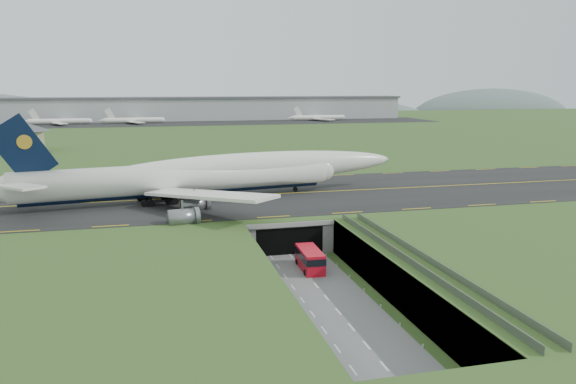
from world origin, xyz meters
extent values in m
plane|color=#375020|center=(0.00, 0.00, 0.00)|extent=(900.00, 900.00, 0.00)
cube|color=gray|center=(0.00, 0.00, 3.00)|extent=(800.00, 800.00, 6.00)
cube|color=slate|center=(0.00, -7.50, 0.10)|extent=(12.00, 75.00, 0.20)
cube|color=black|center=(0.00, 33.00, 6.09)|extent=(800.00, 44.00, 0.18)
cube|color=gray|center=(0.00, 19.00, 5.50)|extent=(16.00, 22.00, 1.00)
cube|color=gray|center=(-7.00, 19.00, 3.00)|extent=(2.00, 22.00, 6.00)
cube|color=gray|center=(7.00, 19.00, 3.00)|extent=(2.00, 22.00, 6.00)
cube|color=black|center=(0.00, 14.00, 2.50)|extent=(12.00, 12.00, 5.00)
cube|color=#A8A8A3|center=(0.00, 7.95, 5.60)|extent=(17.00, 0.50, 0.80)
cube|color=#A8A8A3|center=(11.00, -18.50, 5.80)|extent=(3.00, 53.00, 0.50)
cube|color=gray|center=(9.60, -18.50, 6.55)|extent=(0.06, 53.00, 1.00)
cube|color=gray|center=(12.40, -18.50, 6.55)|extent=(0.06, 53.00, 1.00)
cylinder|color=#A8A8A3|center=(11.00, -40.00, 2.80)|extent=(0.90, 0.90, 5.60)
cylinder|color=#A8A8A3|center=(11.00, -28.00, 2.80)|extent=(0.90, 0.90, 5.60)
cylinder|color=#A8A8A3|center=(11.00, -16.00, 2.80)|extent=(0.90, 0.90, 5.60)
cylinder|color=#A8A8A3|center=(11.00, -4.00, 2.80)|extent=(0.90, 0.90, 5.60)
cylinder|color=white|center=(-17.27, 30.53, 10.86)|extent=(63.77, 15.63, 5.99)
sphere|color=white|center=(14.15, 35.39, 10.86)|extent=(6.69, 6.69, 5.87)
ellipsoid|color=white|center=(-0.30, 33.16, 12.20)|extent=(64.47, 15.28, 6.29)
ellipsoid|color=black|center=(13.23, 35.25, 11.60)|extent=(4.54, 3.23, 2.10)
cylinder|color=black|center=(-17.27, 30.53, 8.52)|extent=(60.09, 11.72, 2.51)
cube|color=white|center=(-17.71, 45.61, 9.92)|extent=(16.25, 28.50, 2.52)
cube|color=white|center=(-47.00, 33.04, 12.26)|extent=(7.36, 11.11, 0.96)
cube|color=white|center=(-13.14, 16.03, 9.92)|extent=(22.66, 25.95, 2.52)
cube|color=white|center=(-44.85, 19.17, 12.26)|extent=(9.54, 10.77, 0.96)
cube|color=black|center=(-45.46, 26.18, 17.87)|extent=(11.84, 2.37, 13.24)
cylinder|color=gold|center=(-45.00, 26.25, 19.27)|extent=(2.69, 1.05, 2.62)
cylinder|color=slate|center=(-17.96, 39.42, 7.02)|extent=(5.28, 3.79, 3.09)
cylinder|color=slate|center=(-23.83, 48.45, 7.02)|extent=(5.28, 3.79, 3.09)
cylinder|color=slate|center=(-15.24, 21.86, 7.02)|extent=(5.28, 3.79, 3.09)
cylinder|color=slate|center=(-18.11, 11.48, 7.02)|extent=(5.28, 3.79, 3.09)
cylinder|color=black|center=(7.87, 34.42, 6.69)|extent=(1.09, 0.62, 1.03)
cube|color=black|center=(-21.43, 29.89, 6.83)|extent=(6.55, 7.33, 1.31)
cube|color=red|center=(1.20, -0.52, 1.84)|extent=(3.33, 8.30, 3.28)
cube|color=black|center=(1.20, -0.52, 2.50)|extent=(3.40, 8.41, 1.09)
cube|color=black|center=(1.20, -0.52, 0.47)|extent=(3.09, 7.75, 0.55)
cylinder|color=black|center=(-0.31, -3.20, 0.60)|extent=(0.41, 1.00, 0.98)
cylinder|color=black|center=(-0.13, 2.27, 0.60)|extent=(0.41, 1.00, 0.98)
cylinder|color=black|center=(2.54, -3.30, 0.60)|extent=(0.41, 1.00, 0.98)
cylinder|color=black|center=(2.71, 2.17, 0.60)|extent=(0.41, 1.00, 0.98)
cube|color=tan|center=(-67.77, 130.75, 9.77)|extent=(18.24, 18.24, 7.53)
cone|color=#4C4C51|center=(-67.77, 130.75, 15.42)|extent=(26.75, 26.75, 3.77)
cube|color=#B2B2B2|center=(0.00, 300.00, 13.50)|extent=(300.00, 22.00, 15.00)
cube|color=#4C4C51|center=(0.00, 300.00, 21.00)|extent=(302.00, 24.00, 1.20)
cube|color=black|center=(0.00, 270.00, 6.14)|extent=(320.00, 50.00, 0.08)
cylinder|color=white|center=(-74.60, 275.00, 8.18)|extent=(34.00, 3.20, 3.20)
cylinder|color=white|center=(-31.80, 275.00, 8.18)|extent=(34.00, 3.20, 3.20)
cylinder|color=white|center=(86.41, 275.00, 8.18)|extent=(34.00, 3.20, 3.20)
ellipsoid|color=slate|center=(120.00, 430.00, -4.00)|extent=(260.00, 91.00, 44.00)
ellipsoid|color=slate|center=(320.00, 430.00, -4.00)|extent=(180.00, 63.00, 60.00)
camera|label=1|loc=(-22.99, -83.62, 29.39)|focal=35.00mm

